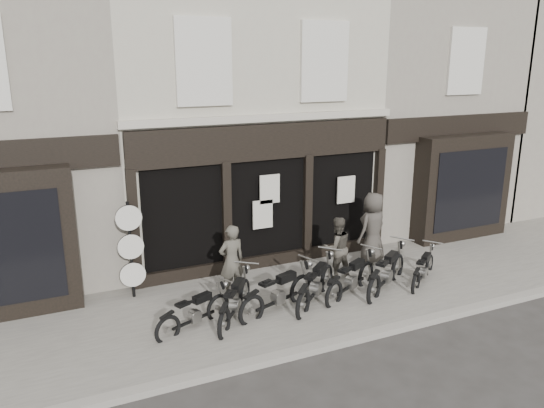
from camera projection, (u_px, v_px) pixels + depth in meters
name	position (u px, v px, depth m)	size (l,w,h in m)	color
ground_plane	(322.00, 315.00, 11.70)	(90.00, 90.00, 0.00)	#2D2B28
pavement	(303.00, 297.00, 12.48)	(30.00, 4.20, 0.12)	#66615A
kerb	(353.00, 339.00, 10.59)	(30.00, 0.25, 0.13)	gray
central_building	(227.00, 107.00, 15.85)	(7.30, 6.22, 8.34)	#B0AB97
neighbour_right	(400.00, 102.00, 18.34)	(5.60, 6.73, 8.34)	gray
motorcycle_0	(195.00, 315.00, 10.92)	(1.82, 0.99, 0.92)	black
motorcycle_1	(235.00, 304.00, 11.31)	(1.51, 1.83, 1.03)	black
motorcycle_2	(278.00, 296.00, 11.66)	(2.16, 1.07, 1.08)	black
motorcycle_3	(316.00, 288.00, 12.09)	(1.86, 1.67, 1.08)	black
motorcycle_4	(351.00, 281.00, 12.48)	(1.98, 1.24, 1.03)	black
motorcycle_5	(387.00, 275.00, 12.76)	(2.04, 1.52, 1.11)	black
motorcycle_6	(423.00, 272.00, 13.17)	(1.64, 1.31, 0.91)	black
man_left	(232.00, 261.00, 12.19)	(0.63, 0.41, 1.72)	#4B473E
man_centre	(337.00, 248.00, 13.25)	(0.77, 0.60, 1.58)	#433E36
man_right	(373.00, 228.00, 14.20)	(0.95, 0.62, 1.95)	#3D3933
advert_sign_post	(131.00, 254.00, 12.06)	(0.59, 0.38, 2.41)	black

